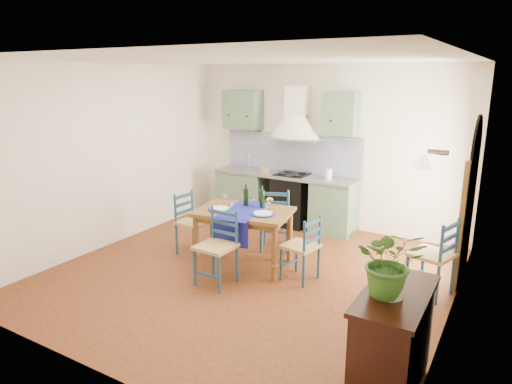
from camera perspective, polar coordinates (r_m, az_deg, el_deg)
floor at (r=6.29m, az=-0.83°, el=-10.17°), size 5.00×5.00×0.00m
back_wall at (r=8.11m, az=4.76°, el=3.22°), size 5.00×0.96×2.80m
right_wall at (r=5.34m, az=24.36°, el=-0.76°), size 0.26×5.00×2.80m
left_wall at (r=7.44m, az=-17.59°, el=4.33°), size 0.04×5.00×2.80m
ceiling at (r=5.72m, az=-0.93°, el=16.30°), size 5.00×5.00×0.01m
dining_table at (r=6.30m, az=-1.53°, el=-3.12°), size 1.40×1.09×1.13m
chair_near at (r=5.86m, az=-4.86°, el=-6.81°), size 0.47×0.47×0.96m
chair_far at (r=6.95m, az=2.50°, el=-3.23°), size 0.60×0.60×0.99m
chair_left at (r=6.91m, az=-8.00°, el=-3.76°), size 0.46×0.46×0.93m
chair_right at (r=5.97m, az=5.81°, el=-6.89°), size 0.47×0.47×0.88m
chair_spare at (r=5.93m, az=21.40°, el=-7.46°), size 0.57×0.57×0.98m
sideboard at (r=4.08m, az=16.63°, el=-17.29°), size 0.50×1.05×0.94m
potted_plant at (r=3.70m, az=16.45°, el=-8.35°), size 0.63×0.59×0.57m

